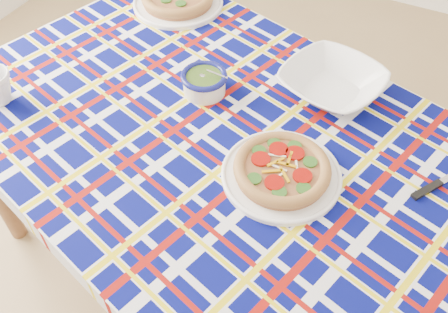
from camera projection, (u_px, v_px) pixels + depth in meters
The scene contains 6 objects.
floor at pixel (261, 259), 1.85m from camera, with size 4.00×4.00×0.00m, color olive.
dining_table at pixel (227, 157), 1.32m from camera, with size 1.73×1.35×0.72m.
tablecloth at pixel (227, 151), 1.31m from camera, with size 1.56×0.98×0.10m, color #040956, non-canonical shape.
main_focaccia_plate at pixel (282, 169), 1.16m from camera, with size 0.29×0.29×0.06m, color brown, non-canonical shape.
pesto_bowl at pixel (204, 81), 1.36m from camera, with size 0.13×0.13×0.08m, color #253F11, non-canonical shape.
serving_bowl at pixel (332, 83), 1.36m from camera, with size 0.27×0.27×0.07m, color white.
Camera 1 is at (0.31, -0.91, 1.64)m, focal length 40.00 mm.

